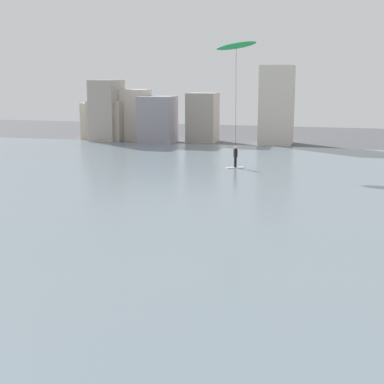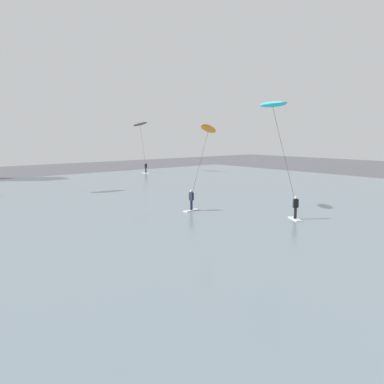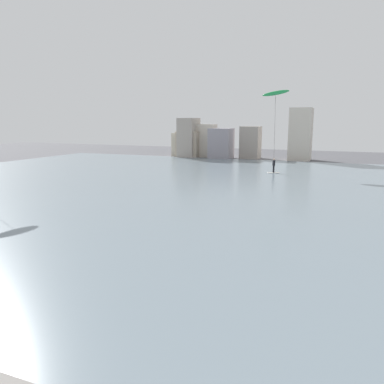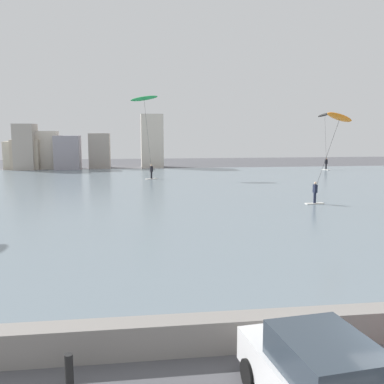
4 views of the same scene
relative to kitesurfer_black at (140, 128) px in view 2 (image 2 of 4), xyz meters
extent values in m
cube|color=slate|center=(-21.74, -22.55, -7.08)|extent=(84.00, 52.00, 0.10)
cube|color=silver|center=(-0.57, -2.22, -7.00)|extent=(0.75, 1.46, 0.06)
cylinder|color=black|center=(-0.57, -2.22, -6.58)|extent=(0.20, 0.20, 0.78)
cube|color=black|center=(-0.57, -2.22, -5.89)|extent=(0.38, 0.29, 0.60)
sphere|color=#9E7051|center=(-0.57, -2.22, -5.48)|extent=(0.20, 0.20, 0.20)
cylinder|color=#333333|center=(-0.26, -1.00, -2.72)|extent=(0.66, 2.47, 6.44)
ellipsoid|color=black|center=(0.06, 0.22, 0.64)|extent=(1.57, 3.41, 1.03)
cube|color=silver|center=(-13.87, -29.11, -7.00)|extent=(1.44, 0.57, 0.06)
cylinder|color=#191E33|center=(-13.87, -29.11, -6.58)|extent=(0.20, 0.20, 0.78)
cube|color=#191E33|center=(-13.87, -29.11, -5.89)|extent=(0.25, 0.36, 0.60)
sphere|color=beige|center=(-13.87, -29.11, -5.48)|extent=(0.20, 0.20, 0.20)
cylinder|color=#333333|center=(-13.10, -29.23, -3.38)|extent=(1.57, 0.25, 5.13)
ellipsoid|color=orange|center=(-12.33, -29.34, -0.67)|extent=(2.71, 1.89, 1.02)
cube|color=silver|center=(-10.24, -36.10, -7.00)|extent=(1.10, 1.43, 0.06)
cylinder|color=black|center=(-10.24, -36.10, -6.58)|extent=(0.20, 0.20, 0.78)
cube|color=black|center=(-10.24, -36.10, -5.89)|extent=(0.40, 0.36, 0.60)
sphere|color=beige|center=(-10.24, -36.10, -5.48)|extent=(0.20, 0.20, 0.20)
cylinder|color=#333333|center=(-10.68, -35.31, -2.59)|extent=(0.90, 1.63, 6.71)
ellipsoid|color=#28B2C6|center=(-11.11, -34.51, 0.92)|extent=(2.71, 3.75, 0.47)
camera|label=1|loc=(-16.89, -52.91, -0.08)|focal=53.88mm
camera|label=2|loc=(-31.86, -50.45, -1.23)|focal=34.04mm
camera|label=3|loc=(-17.44, -53.81, -1.17)|focal=35.18mm
camera|label=4|loc=(-27.21, -59.41, -1.64)|focal=40.63mm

